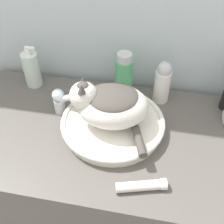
# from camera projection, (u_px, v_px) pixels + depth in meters

# --- Properties ---
(wall_back) EXTENTS (8.00, 0.05, 2.40)m
(wall_back) POSITION_uv_depth(u_px,v_px,m) (127.00, 3.00, 1.05)
(wall_back) COLOR silver
(wall_back) RESTS_ON ground_plane
(vanity_counter) EXTENTS (1.22, 0.60, 0.86)m
(vanity_counter) POSITION_uv_depth(u_px,v_px,m) (110.00, 195.00, 1.32)
(vanity_counter) COLOR #56514C
(vanity_counter) RESTS_ON ground_plane
(sink_basin) EXTENTS (0.38, 0.38, 0.05)m
(sink_basin) POSITION_uv_depth(u_px,v_px,m) (113.00, 123.00, 1.03)
(sink_basin) COLOR white
(sink_basin) RESTS_ON vanity_counter
(cat) EXTENTS (0.29, 0.28, 0.17)m
(cat) POSITION_uv_depth(u_px,v_px,m) (110.00, 103.00, 0.96)
(cat) COLOR silver
(cat) RESTS_ON sink_basin
(faucet) EXTENTS (0.14, 0.06, 0.14)m
(faucet) POSITION_uv_depth(u_px,v_px,m) (62.00, 100.00, 1.07)
(faucet) COLOR silver
(faucet) RESTS_ON vanity_counter
(soap_pump_bottle) EXTENTS (0.07, 0.07, 0.19)m
(soap_pump_bottle) POSITION_uv_depth(u_px,v_px,m) (32.00, 69.00, 1.19)
(soap_pump_bottle) COLOR silver
(soap_pump_bottle) RESTS_ON vanity_counter
(lotion_bottle_white) EXTENTS (0.06, 0.06, 0.18)m
(lotion_bottle_white) POSITION_uv_depth(u_px,v_px,m) (163.00, 82.00, 1.11)
(lotion_bottle_white) COLOR white
(lotion_bottle_white) RESTS_ON vanity_counter
(mouthwash_bottle) EXTENTS (0.07, 0.07, 0.20)m
(mouthwash_bottle) POSITION_uv_depth(u_px,v_px,m) (124.00, 76.00, 1.12)
(mouthwash_bottle) COLOR #4CA366
(mouthwash_bottle) RESTS_ON vanity_counter
(cream_tube) EXTENTS (0.16, 0.08, 0.04)m
(cream_tube) POSITION_uv_depth(u_px,v_px,m) (142.00, 186.00, 0.85)
(cream_tube) COLOR silver
(cream_tube) RESTS_ON vanity_counter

